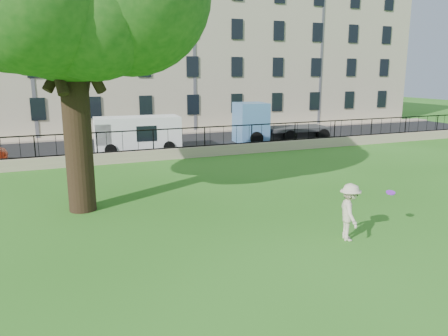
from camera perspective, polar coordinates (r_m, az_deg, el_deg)
name	(u,v)px	position (r m, az deg, el deg)	size (l,w,h in m)	color
ground	(246,232)	(13.51, 2.88, -8.36)	(120.00, 120.00, 0.00)	#296818
retaining_wall	(154,155)	(24.45, -9.15, 1.69)	(50.00, 0.40, 0.60)	tan
iron_railing	(153,140)	(24.30, -9.22, 3.67)	(50.00, 0.05, 1.13)	black
street	(137,147)	(29.03, -11.28, 2.71)	(60.00, 9.00, 0.01)	black
sidewalk	(123,136)	(34.08, -13.00, 4.15)	(60.00, 1.40, 0.12)	tan
building_row	(108,46)	(39.41, -14.93, 15.13)	(56.40, 10.40, 13.80)	#B8A792
man	(350,212)	(13.15, 16.08, -5.56)	(1.09, 0.62, 1.68)	beige
frisbee	(391,193)	(14.01, 20.94, -3.01)	(0.27, 0.27, 0.03)	purple
white_van	(138,134)	(27.26, -11.21, 4.35)	(5.07, 1.98, 2.13)	white
blue_truck	(281,122)	(31.08, 7.44, 6.01)	(6.52, 2.31, 2.74)	#5285C1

